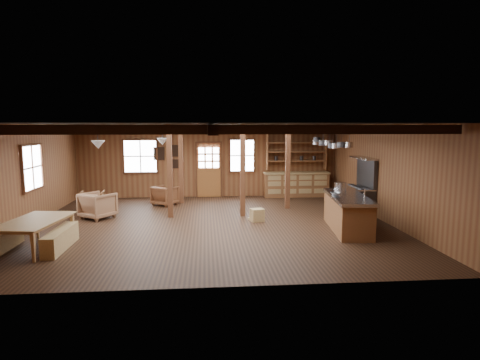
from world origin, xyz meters
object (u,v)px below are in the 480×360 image
object	(u,v)px
kitchen_island	(347,212)
armchair_c	(98,205)
commercial_range	(358,195)
armchair_a	(92,201)
dining_table	(37,235)
armchair_b	(165,196)

from	to	relation	value
kitchen_island	armchair_c	world-z (taller)	kitchen_island
commercial_range	armchair_c	bearing A→B (deg)	-179.87
commercial_range	armchair_a	world-z (taller)	commercial_range
dining_table	armchair_c	bearing A→B (deg)	-2.71
armchair_a	kitchen_island	bearing A→B (deg)	151.09
commercial_range	armchair_a	distance (m)	8.51
dining_table	armchair_c	distance (m)	3.07
dining_table	kitchen_island	bearing A→B (deg)	-74.66
armchair_c	armchair_a	bearing A→B (deg)	-31.61
dining_table	armchair_a	distance (m)	4.05
armchair_a	armchair_b	distance (m)	2.40
dining_table	armchair_c	xyz separation A→B (m)	(0.54, 3.03, 0.06)
armchair_a	armchair_b	size ratio (longest dim) A/B	1.00
commercial_range	armchair_c	world-z (taller)	commercial_range
armchair_a	dining_table	bearing A→B (deg)	81.76
dining_table	commercial_range	bearing A→B (deg)	-62.92
kitchen_island	armchair_b	size ratio (longest dim) A/B	3.48
armchair_c	armchair_b	bearing A→B (deg)	-99.09
dining_table	armchair_b	size ratio (longest dim) A/B	2.58
armchair_b	dining_table	bearing A→B (deg)	99.25
armchair_b	commercial_range	bearing A→B (deg)	-161.58
commercial_range	dining_table	world-z (taller)	commercial_range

